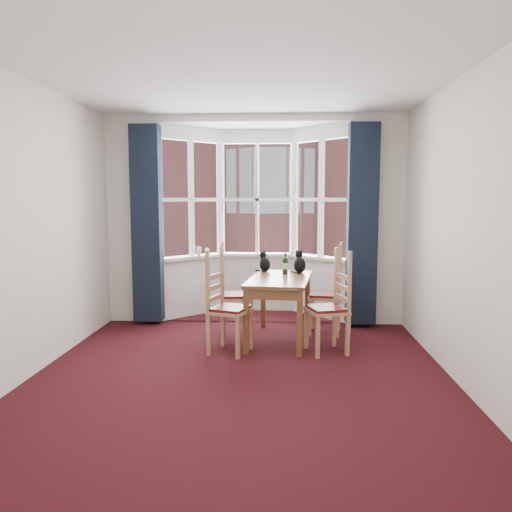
# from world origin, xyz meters

# --- Properties ---
(floor) EXTENTS (4.50, 4.50, 0.00)m
(floor) POSITION_xyz_m (0.00, 0.00, 0.00)
(floor) COLOR black
(floor) RESTS_ON ground
(ceiling) EXTENTS (4.50, 4.50, 0.00)m
(ceiling) POSITION_xyz_m (0.00, 0.00, 2.80)
(ceiling) COLOR white
(ceiling) RESTS_ON floor
(wall_left) EXTENTS (0.00, 4.50, 4.50)m
(wall_left) POSITION_xyz_m (-2.00, 0.00, 1.40)
(wall_left) COLOR silver
(wall_left) RESTS_ON floor
(wall_right) EXTENTS (0.00, 4.50, 4.50)m
(wall_right) POSITION_xyz_m (2.00, 0.00, 1.40)
(wall_right) COLOR silver
(wall_right) RESTS_ON floor
(wall_near) EXTENTS (4.00, 0.00, 4.00)m
(wall_near) POSITION_xyz_m (0.00, -2.25, 1.40)
(wall_near) COLOR silver
(wall_near) RESTS_ON floor
(wall_back_pier_left) EXTENTS (0.70, 0.12, 2.80)m
(wall_back_pier_left) POSITION_xyz_m (-1.65, 2.25, 1.40)
(wall_back_pier_left) COLOR silver
(wall_back_pier_left) RESTS_ON floor
(wall_back_pier_right) EXTENTS (0.70, 0.12, 2.80)m
(wall_back_pier_right) POSITION_xyz_m (1.65, 2.25, 1.40)
(wall_back_pier_right) COLOR silver
(wall_back_pier_right) RESTS_ON floor
(bay_window) EXTENTS (2.76, 0.94, 2.80)m
(bay_window) POSITION_xyz_m (0.00, 2.75, 1.40)
(bay_window) COLOR white
(bay_window) RESTS_ON floor
(curtain_left) EXTENTS (0.38, 0.22, 2.60)m
(curtain_left) POSITION_xyz_m (-1.42, 2.07, 1.35)
(curtain_left) COLOR black
(curtain_left) RESTS_ON floor
(curtain_right) EXTENTS (0.38, 0.22, 2.60)m
(curtain_right) POSITION_xyz_m (1.42, 2.07, 1.35)
(curtain_right) COLOR black
(curtain_right) RESTS_ON floor
(dining_table) EXTENTS (0.82, 1.34, 0.76)m
(dining_table) POSITION_xyz_m (0.36, 1.35, 0.65)
(dining_table) COLOR brown
(dining_table) RESTS_ON floor
(chair_left_near) EXTENTS (0.51, 0.52, 0.92)m
(chair_left_near) POSITION_xyz_m (-0.27, 0.87, 0.47)
(chair_left_near) COLOR tan
(chair_left_near) RESTS_ON floor
(chair_left_far) EXTENTS (0.45, 0.46, 0.92)m
(chair_left_far) POSITION_xyz_m (-0.27, 1.60, 0.47)
(chair_left_far) COLOR tan
(chair_left_far) RESTS_ON floor
(chair_right_near) EXTENTS (0.51, 0.52, 0.92)m
(chair_right_near) POSITION_xyz_m (0.96, 0.93, 0.47)
(chair_right_near) COLOR tan
(chair_right_near) RESTS_ON floor
(chair_right_far) EXTENTS (0.46, 0.47, 0.92)m
(chair_right_far) POSITION_xyz_m (1.01, 1.69, 0.47)
(chair_right_far) COLOR tan
(chair_right_far) RESTS_ON floor
(cat_left) EXTENTS (0.20, 0.23, 0.27)m
(cat_left) POSITION_xyz_m (0.16, 1.86, 0.86)
(cat_left) COLOR black
(cat_left) RESTS_ON dining_table
(cat_right) EXTENTS (0.18, 0.23, 0.30)m
(cat_right) POSITION_xyz_m (0.60, 1.76, 0.87)
(cat_right) COLOR black
(cat_right) RESTS_ON dining_table
(wine_bottle) EXTENTS (0.07, 0.07, 0.27)m
(wine_bottle) POSITION_xyz_m (0.42, 1.64, 0.88)
(wine_bottle) COLOR black
(wine_bottle) RESTS_ON dining_table
(candle_tall) EXTENTS (0.06, 0.06, 0.13)m
(candle_tall) POSITION_xyz_m (-0.82, 2.60, 0.93)
(candle_tall) COLOR white
(candle_tall) RESTS_ON bay_window
(candle_short) EXTENTS (0.06, 0.06, 0.11)m
(candle_short) POSITION_xyz_m (-0.70, 2.63, 0.92)
(candle_short) COLOR white
(candle_short) RESTS_ON bay_window
(street) EXTENTS (80.00, 80.00, 0.00)m
(street) POSITION_xyz_m (0.00, 32.25, -6.00)
(street) COLOR #333335
(street) RESTS_ON ground
(tenement_building) EXTENTS (18.40, 7.80, 15.20)m
(tenement_building) POSITION_xyz_m (0.00, 14.01, 1.60)
(tenement_building) COLOR #AD5C59
(tenement_building) RESTS_ON street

